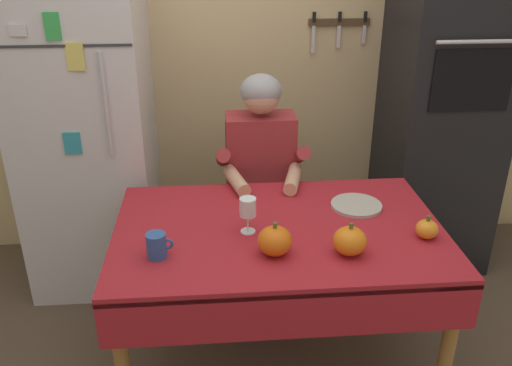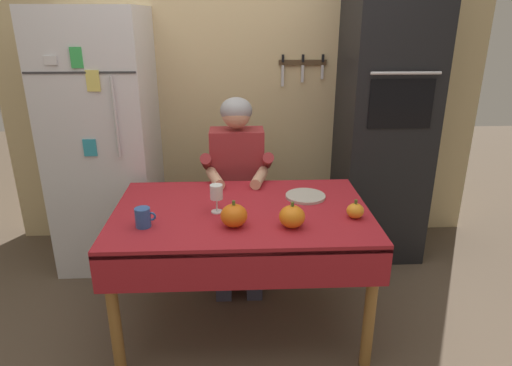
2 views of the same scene
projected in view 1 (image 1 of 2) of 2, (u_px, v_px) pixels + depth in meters
back_wall_assembly at (263, 40)px, 3.21m from camera, size 3.70×0.13×2.60m
refrigerator at (87, 130)px, 2.95m from camera, size 0.68×0.71×1.80m
wall_oven at (444, 93)px, 3.07m from camera, size 0.60×0.64×2.10m
dining_table at (279, 247)px, 2.33m from camera, size 1.40×0.90×0.74m
chair_behind_person at (258, 195)px, 3.10m from camera, size 0.40×0.40×0.93m
seated_person at (262, 173)px, 2.84m from camera, size 0.47×0.55×1.25m
coffee_mug at (157, 245)px, 2.08m from camera, size 0.11×0.08×0.10m
wine_glass at (248, 209)px, 2.23m from camera, size 0.07×0.07×0.16m
pumpkin_large at (427, 229)px, 2.22m from camera, size 0.09×0.09×0.10m
pumpkin_medium at (275, 241)px, 2.10m from camera, size 0.14×0.14×0.14m
pumpkin_small at (350, 241)px, 2.10m from camera, size 0.13×0.13×0.14m
serving_tray at (356, 205)px, 2.48m from camera, size 0.23×0.23×0.02m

